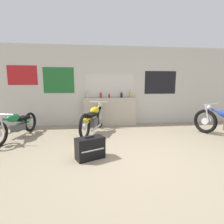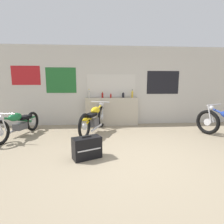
% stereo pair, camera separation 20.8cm
% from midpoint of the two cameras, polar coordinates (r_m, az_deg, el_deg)
% --- Properties ---
extents(ground_plane, '(24.00, 24.00, 0.00)m').
position_cam_midpoint_polar(ground_plane, '(3.55, 5.72, -15.43)').
color(ground_plane, gray).
extents(wall_back, '(10.00, 0.07, 2.80)m').
position_cam_midpoint_polar(wall_back, '(6.40, -0.41, 8.48)').
color(wall_back, beige).
rests_on(wall_back, ground_plane).
extents(sill_counter, '(1.86, 0.28, 0.99)m').
position_cam_midpoint_polar(sill_counter, '(6.28, -1.60, 0.16)').
color(sill_counter, '#B7AD99').
rests_on(sill_counter, ground_plane).
extents(bottle_leftmost, '(0.08, 0.08, 0.31)m').
position_cam_midpoint_polar(bottle_leftmost, '(6.18, -9.01, 5.82)').
color(bottle_leftmost, '#B7B2A8').
rests_on(bottle_leftmost, sill_counter).
extents(bottle_left_center, '(0.07, 0.07, 0.23)m').
position_cam_midpoint_polar(bottle_left_center, '(6.18, -4.66, 5.56)').
color(bottle_left_center, maroon).
rests_on(bottle_left_center, sill_counter).
extents(bottle_center, '(0.06, 0.06, 0.16)m').
position_cam_midpoint_polar(bottle_center, '(6.16, -1.91, 5.31)').
color(bottle_center, maroon).
rests_on(bottle_center, sill_counter).
extents(bottle_right_center, '(0.08, 0.08, 0.21)m').
position_cam_midpoint_polar(bottle_right_center, '(6.29, 2.15, 5.59)').
color(bottle_right_center, black).
rests_on(bottle_right_center, sill_counter).
extents(bottle_rightmost, '(0.07, 0.07, 0.28)m').
position_cam_midpoint_polar(bottle_rightmost, '(6.35, 5.09, 5.88)').
color(bottle_rightmost, gold).
rests_on(bottle_rightmost, sill_counter).
extents(motorcycle_green, '(0.68, 1.91, 0.77)m').
position_cam_midpoint_polar(motorcycle_green, '(5.50, -29.76, -3.51)').
color(motorcycle_green, black).
rests_on(motorcycle_green, ground_plane).
extents(motorcycle_yellow, '(0.90, 2.03, 0.90)m').
position_cam_midpoint_polar(motorcycle_yellow, '(5.38, -7.12, -2.12)').
color(motorcycle_yellow, black).
rests_on(motorcycle_yellow, ground_plane).
extents(hard_case_black, '(0.62, 0.48, 0.46)m').
position_cam_midpoint_polar(hard_case_black, '(3.57, -8.88, -11.56)').
color(hard_case_black, black).
rests_on(hard_case_black, ground_plane).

